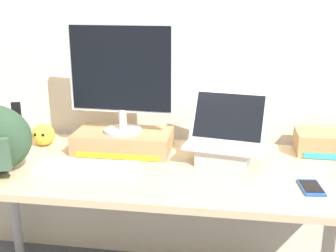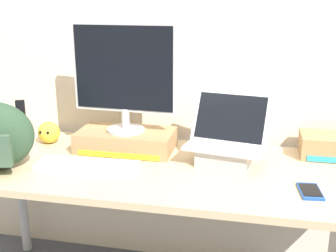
{
  "view_description": "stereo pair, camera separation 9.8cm",
  "coord_description": "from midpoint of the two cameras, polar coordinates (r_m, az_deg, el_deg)",
  "views": [
    {
      "loc": [
        0.25,
        -1.65,
        1.4
      ],
      "look_at": [
        0.0,
        0.0,
        0.89
      ],
      "focal_mm": 44.99,
      "sensor_mm": 36.0,
      "label": 1
    },
    {
      "loc": [
        0.34,
        -1.63,
        1.4
      ],
      "look_at": [
        0.0,
        0.0,
        0.89
      ],
      "focal_mm": 44.99,
      "sensor_mm": 36.0,
      "label": 2
    }
  ],
  "objects": [
    {
      "name": "back_wall",
      "position": [
        2.11,
        4.0,
        14.2
      ],
      "size": [
        7.0,
        0.1,
        2.6
      ],
      "primitive_type": "cube",
      "color": "beige",
      "rests_on": "ground"
    },
    {
      "name": "desk",
      "position": [
        1.83,
        1.55,
        -7.42
      ],
      "size": [
        1.92,
        0.71,
        0.71
      ],
      "color": "tan",
      "rests_on": "ground"
    },
    {
      "name": "toner_box_yellow",
      "position": [
        1.98,
        -4.29,
        -1.96
      ],
      "size": [
        0.44,
        0.24,
        0.09
      ],
      "color": "#9E7A51",
      "rests_on": "desk"
    },
    {
      "name": "desktop_monitor",
      "position": [
        1.9,
        -4.51,
        6.96
      ],
      "size": [
        0.48,
        0.17,
        0.49
      ],
      "rotation": [
        0.0,
        0.0,
        -0.05
      ],
      "color": "silver",
      "rests_on": "toner_box_yellow"
    },
    {
      "name": "open_laptop",
      "position": [
        1.84,
        9.45,
        -2.97
      ],
      "size": [
        0.37,
        0.29,
        0.29
      ],
      "rotation": [
        0.0,
        0.0,
        -0.17
      ],
      "color": "#ADADB2",
      "rests_on": "desk"
    },
    {
      "name": "external_keyboard",
      "position": [
        1.81,
        -9.41,
        -5.23
      ],
      "size": [
        0.44,
        0.15,
        0.02
      ],
      "rotation": [
        0.0,
        0.0,
        0.06
      ],
      "color": "white",
      "rests_on": "desk"
    },
    {
      "name": "cell_phone",
      "position": [
        1.67,
        20.33,
        -8.3
      ],
      "size": [
        0.09,
        0.14,
        0.01
      ],
      "rotation": [
        0.0,
        0.0,
        0.11
      ],
      "color": "#19479E",
      "rests_on": "desk"
    },
    {
      "name": "plush_toy",
      "position": [
        2.14,
        -14.57,
        -0.86
      ],
      "size": [
        0.11,
        0.11,
        0.11
      ],
      "color": "gold",
      "rests_on": "desk"
    }
  ]
}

